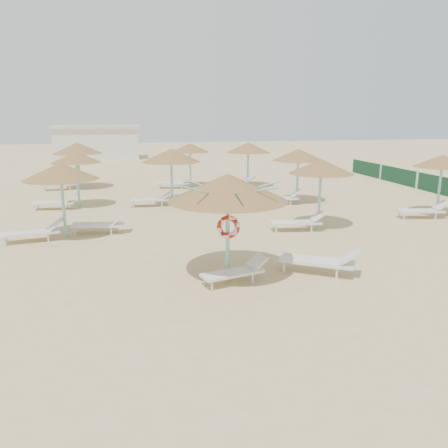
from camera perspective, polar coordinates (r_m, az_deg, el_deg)
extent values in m
plane|color=#D1B37F|center=(12.12, 1.50, -6.74)|extent=(120.00, 120.00, 0.00)
cylinder|color=#76CCC5|center=(11.66, 0.47, -1.45)|extent=(0.11, 0.11, 2.37)
cone|color=olive|center=(11.38, 0.49, 4.83)|extent=(3.16, 3.16, 0.71)
cylinder|color=#76CCC5|center=(11.42, 0.48, 3.56)|extent=(0.20, 0.20, 0.12)
cylinder|color=#76CCC5|center=(11.56, 4.02, 4.71)|extent=(1.43, 0.04, 0.36)
cylinder|color=#76CCC5|center=(12.00, 2.37, 5.07)|extent=(1.04, 1.04, 0.36)
cylinder|color=#76CCC5|center=(12.09, -0.25, 5.15)|extent=(0.04, 1.43, 0.36)
cylinder|color=#76CCC5|center=(11.79, -2.50, 4.91)|extent=(1.04, 1.04, 0.36)
cylinder|color=#76CCC5|center=(11.26, -3.14, 4.47)|extent=(1.43, 0.04, 0.36)
cylinder|color=#76CCC5|center=(10.79, -1.61, 4.06)|extent=(1.04, 1.04, 0.36)
cylinder|color=#76CCC5|center=(10.69, 1.31, 3.97)|extent=(0.04, 1.43, 0.36)
cylinder|color=#76CCC5|center=(11.02, 3.68, 4.25)|extent=(1.04, 1.04, 0.36)
torus|color=red|center=(11.50, 0.58, -0.40)|extent=(0.64, 0.15, 0.64)
cylinder|color=silver|center=(11.07, -1.59, -8.13)|extent=(0.05, 0.05, 0.25)
cylinder|color=silver|center=(11.44, -2.54, -7.38)|extent=(0.05, 0.05, 0.25)
cylinder|color=silver|center=(11.59, 3.77, -7.11)|extent=(0.05, 0.05, 0.25)
cylinder|color=silver|center=(11.95, 2.69, -6.43)|extent=(0.05, 0.05, 0.25)
cube|color=silver|center=(11.49, 1.13, -6.43)|extent=(1.76, 0.97, 0.07)
cube|color=silver|center=(11.77, 4.37, -4.87)|extent=(0.55, 0.62, 0.32)
cylinder|color=silver|center=(12.43, 7.84, -5.60)|extent=(0.06, 0.06, 0.30)
cylinder|color=silver|center=(12.92, 8.39, -4.84)|extent=(0.06, 0.06, 0.30)
cylinder|color=silver|center=(12.21, 14.52, -6.29)|extent=(0.06, 0.06, 0.30)
cylinder|color=silver|center=(12.72, 14.80, -5.49)|extent=(0.06, 0.06, 0.30)
cube|color=silver|center=(12.47, 12.02, -4.78)|extent=(2.08, 1.66, 0.09)
cube|color=silver|center=(12.30, 16.28, -4.05)|extent=(0.79, 0.82, 0.39)
cylinder|color=#76CCC5|center=(16.59, -20.23, 2.24)|extent=(0.11, 0.11, 2.30)
cone|color=olive|center=(16.40, -20.60, 6.47)|extent=(2.61, 2.61, 0.59)
cylinder|color=#76CCC5|center=(16.43, -20.53, 5.65)|extent=(0.20, 0.20, 0.12)
cylinder|color=silver|center=(16.45, -26.67, -2.13)|extent=(0.06, 0.06, 0.28)
cylinder|color=silver|center=(16.93, -26.55, -1.68)|extent=(0.06, 0.06, 0.28)
cylinder|color=silver|center=(16.38, -21.98, -1.70)|extent=(0.06, 0.06, 0.28)
cylinder|color=silver|center=(16.86, -21.99, -1.27)|extent=(0.06, 0.06, 0.28)
cube|color=silver|center=(16.59, -23.93, -1.06)|extent=(1.98, 0.95, 0.08)
cube|color=silver|center=(16.52, -21.08, 0.01)|extent=(0.58, 0.68, 0.36)
cylinder|color=silver|center=(16.96, -18.96, -0.92)|extent=(0.06, 0.06, 0.28)
cylinder|color=silver|center=(17.43, -18.48, -0.49)|extent=(0.06, 0.06, 0.28)
cylinder|color=silver|center=(16.61, -14.51, -0.90)|extent=(0.06, 0.06, 0.28)
cylinder|color=silver|center=(17.08, -14.15, -0.47)|extent=(0.06, 0.06, 0.28)
cube|color=silver|center=(16.93, -16.18, -0.10)|extent=(1.98, 0.95, 0.08)
cube|color=silver|center=(16.68, -13.41, 0.72)|extent=(0.58, 0.68, 0.36)
cylinder|color=#76CCC5|center=(21.95, -18.54, 5.09)|extent=(0.11, 0.11, 2.30)
cone|color=olive|center=(21.81, -18.79, 8.27)|extent=(2.30, 2.30, 0.52)
cylinder|color=#76CCC5|center=(21.83, -18.74, 7.68)|extent=(0.20, 0.20, 0.12)
cylinder|color=silver|center=(21.88, -23.49, 1.93)|extent=(0.06, 0.06, 0.28)
cylinder|color=silver|center=(22.35, -23.12, 2.20)|extent=(0.06, 0.06, 0.28)
cylinder|color=silver|center=(21.51, -20.06, 2.05)|extent=(0.06, 0.06, 0.28)
cylinder|color=silver|center=(21.99, -19.76, 2.33)|extent=(0.06, 0.06, 0.28)
cube|color=silver|center=(21.85, -21.35, 2.60)|extent=(1.95, 0.80, 0.08)
cube|color=silver|center=(21.60, -19.22, 3.31)|extent=(0.54, 0.64, 0.36)
cylinder|color=#76CCC5|center=(27.64, -18.41, 6.82)|extent=(0.11, 0.11, 2.30)
cone|color=olive|center=(27.52, -18.61, 9.39)|extent=(2.86, 2.86, 0.64)
cylinder|color=#76CCC5|center=(27.54, -18.57, 8.88)|extent=(0.20, 0.20, 0.12)
cylinder|color=silver|center=(27.31, -22.29, 4.26)|extent=(0.06, 0.06, 0.28)
cylinder|color=silver|center=(27.80, -22.26, 4.42)|extent=(0.06, 0.06, 0.28)
cylinder|color=silver|center=(27.28, -19.46, 4.50)|extent=(0.06, 0.06, 0.28)
cylinder|color=silver|center=(27.77, -19.48, 4.65)|extent=(0.06, 0.06, 0.28)
cube|color=silver|center=(27.50, -20.65, 4.85)|extent=(1.97, 0.88, 0.08)
cube|color=silver|center=(27.47, -18.91, 5.49)|extent=(0.57, 0.66, 0.36)
cylinder|color=#76CCC5|center=(21.71, -6.84, 5.63)|extent=(0.11, 0.11, 2.30)
cone|color=olive|center=(21.56, -6.93, 8.90)|extent=(2.84, 2.84, 0.64)
cylinder|color=#76CCC5|center=(21.58, -6.91, 8.25)|extent=(0.20, 0.20, 0.12)
cylinder|color=silver|center=(21.18, -11.74, 2.44)|extent=(0.06, 0.06, 0.28)
cylinder|color=silver|center=(21.67, -11.73, 2.70)|extent=(0.06, 0.06, 0.28)
cylinder|color=silver|center=(21.19, -8.09, 2.61)|extent=(0.06, 0.06, 0.28)
cylinder|color=silver|center=(21.68, -8.16, 2.86)|extent=(0.06, 0.06, 0.28)
cube|color=silver|center=(21.39, -9.62, 3.14)|extent=(1.91, 0.66, 0.08)
cube|color=silver|center=(21.37, -7.36, 3.87)|extent=(0.50, 0.61, 0.36)
cylinder|color=silver|center=(21.94, -5.97, 3.06)|extent=(0.06, 0.06, 0.28)
cylinder|color=silver|center=(22.43, -6.13, 3.30)|extent=(0.06, 0.06, 0.28)
cylinder|color=silver|center=(22.14, -2.50, 3.22)|extent=(0.06, 0.06, 0.28)
cylinder|color=silver|center=(22.62, -2.73, 3.46)|extent=(0.06, 0.06, 0.28)
cube|color=silver|center=(22.26, -4.02, 3.73)|extent=(1.91, 0.66, 0.08)
cube|color=silver|center=(22.36, -1.87, 4.43)|extent=(0.50, 0.61, 0.36)
cylinder|color=#76CCC5|center=(26.89, -4.43, 7.31)|extent=(0.11, 0.11, 2.30)
cone|color=olive|center=(26.78, -4.48, 9.92)|extent=(2.33, 2.33, 0.53)
cylinder|color=#76CCC5|center=(26.80, -4.47, 9.43)|extent=(0.20, 0.20, 0.12)
cylinder|color=silver|center=(26.44, -8.45, 4.87)|extent=(0.06, 0.06, 0.28)
cylinder|color=silver|center=(26.92, -8.22, 5.04)|extent=(0.06, 0.06, 0.28)
cylinder|color=silver|center=(26.18, -5.55, 4.86)|extent=(0.06, 0.06, 0.28)
cylinder|color=silver|center=(26.67, -5.38, 5.04)|extent=(0.06, 0.06, 0.28)
cube|color=silver|center=(26.49, -6.65, 5.34)|extent=(2.00, 1.11, 0.08)
cube|color=silver|center=(26.32, -4.84, 5.85)|extent=(0.63, 0.71, 0.36)
cylinder|color=#76CCC5|center=(17.43, 12.37, 3.32)|extent=(0.11, 0.11, 2.30)
cone|color=olive|center=(17.25, 12.59, 7.35)|extent=(2.45, 2.45, 0.55)
cylinder|color=#76CCC5|center=(17.28, 12.55, 6.58)|extent=(0.20, 0.20, 0.12)
cylinder|color=silver|center=(16.46, 6.83, -0.68)|extent=(0.06, 0.06, 0.28)
cylinder|color=silver|center=(16.93, 6.50, -0.25)|extent=(0.06, 0.06, 0.28)
cylinder|color=silver|center=(16.78, 11.35, -0.58)|extent=(0.06, 0.06, 0.28)
cylinder|color=silver|center=(17.24, 10.91, -0.16)|extent=(0.06, 0.06, 0.28)
cube|color=silver|center=(16.83, 9.35, 0.19)|extent=(1.96, 0.85, 0.08)
cube|color=silver|center=(16.99, 12.17, 1.03)|extent=(0.56, 0.66, 0.36)
cylinder|color=#76CCC5|center=(22.30, 9.57, 5.75)|extent=(0.11, 0.11, 2.30)
cone|color=olive|center=(22.16, 9.70, 8.92)|extent=(2.56, 2.56, 0.58)
cylinder|color=#76CCC5|center=(22.18, 9.68, 8.31)|extent=(0.20, 0.20, 0.12)
cylinder|color=silver|center=(21.36, 5.12, 2.78)|extent=(0.06, 0.06, 0.28)
cylinder|color=silver|center=(21.84, 4.95, 3.04)|extent=(0.06, 0.06, 0.28)
cylinder|color=silver|center=(21.58, 8.68, 2.79)|extent=(0.06, 0.06, 0.28)
cylinder|color=silver|center=(22.06, 8.43, 3.05)|extent=(0.06, 0.06, 0.28)
cube|color=silver|center=(21.69, 7.15, 3.38)|extent=(1.97, 0.91, 0.08)
cube|color=silver|center=(21.81, 9.37, 4.00)|extent=(0.57, 0.67, 0.36)
cylinder|color=#76CCC5|center=(26.86, 3.14, 7.32)|extent=(0.11, 0.11, 2.30)
cone|color=olive|center=(26.74, 3.17, 9.96)|extent=(2.67, 2.67, 0.60)
cylinder|color=#76CCC5|center=(26.76, 3.17, 9.44)|extent=(0.20, 0.20, 0.12)
cylinder|color=silver|center=(26.07, -0.72, 4.89)|extent=(0.06, 0.06, 0.28)
cylinder|color=silver|center=(26.57, -0.75, 5.06)|extent=(0.06, 0.06, 0.28)
cylinder|color=silver|center=(26.15, 2.25, 4.91)|extent=(0.06, 0.06, 0.28)
cylinder|color=silver|center=(26.64, 2.16, 5.08)|extent=(0.06, 0.06, 0.28)
cube|color=silver|center=(26.33, 1.01, 5.38)|extent=(1.98, 0.92, 0.08)
cube|color=silver|center=(26.35, 2.87, 5.90)|extent=(0.58, 0.67, 0.36)
cylinder|color=#76CCC5|center=(21.28, 26.30, 4.10)|extent=(0.11, 0.11, 2.30)
cone|color=olive|center=(21.13, 26.66, 7.37)|extent=(2.33, 2.33, 0.52)
cylinder|color=#76CCC5|center=(21.15, 26.59, 6.76)|extent=(0.20, 0.20, 0.12)
cylinder|color=silver|center=(19.94, 22.45, 0.94)|extent=(0.06, 0.06, 0.28)
cylinder|color=silver|center=(20.39, 21.91, 1.26)|extent=(0.06, 0.06, 0.28)
cylinder|color=silver|center=(20.51, 25.92, 0.93)|extent=(0.06, 0.06, 0.28)
cylinder|color=silver|center=(20.94, 25.32, 1.24)|extent=(0.06, 0.06, 0.28)
cube|color=silver|center=(20.45, 24.29, 1.58)|extent=(1.98, 0.97, 0.08)
cube|color=silver|center=(20.78, 26.48, 2.21)|extent=(0.59, 0.68, 0.36)
cube|color=silver|center=(46.23, -16.19, 10.06)|extent=(8.00, 4.00, 3.00)
cube|color=beige|center=(46.16, -16.33, 12.07)|extent=(8.40, 4.40, 0.25)
cube|color=#1A4E31|center=(27.06, 26.37, 4.54)|extent=(0.08, 3.80, 1.00)
cube|color=#1A4E31|center=(30.27, 21.77, 5.87)|extent=(0.08, 3.80, 1.00)
cylinder|color=#76CCC5|center=(28.72, 23.84, 5.37)|extent=(0.08, 0.08, 1.10)
cube|color=#1A4E31|center=(33.65, 18.05, 6.91)|extent=(0.08, 3.80, 1.00)
cylinder|color=#76CCC5|center=(32.02, 19.73, 6.53)|extent=(0.08, 0.08, 1.10)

